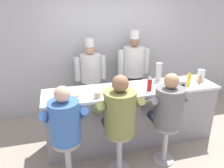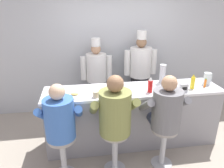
% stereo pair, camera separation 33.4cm
% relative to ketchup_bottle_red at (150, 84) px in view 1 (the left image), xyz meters
% --- Properties ---
extents(ground_plane, '(20.00, 20.00, 0.00)m').
position_rel_ketchup_bottle_red_xyz_m(ground_plane, '(-0.22, -0.17, -1.10)').
color(ground_plane, '#9E9384').
extents(wall_back, '(10.00, 0.06, 2.70)m').
position_rel_ketchup_bottle_red_xyz_m(wall_back, '(-0.22, 1.54, 0.25)').
color(wall_back, '#B2B7BC').
rests_on(wall_back, ground_plane).
extents(diner_counter, '(2.84, 0.65, 0.98)m').
position_rel_ketchup_bottle_red_xyz_m(diner_counter, '(-0.22, 0.15, -0.61)').
color(diner_counter, gray).
rests_on(diner_counter, ground_plane).
extents(ketchup_bottle_red, '(0.07, 0.07, 0.25)m').
position_rel_ketchup_bottle_red_xyz_m(ketchup_bottle_red, '(0.00, 0.00, 0.00)').
color(ketchup_bottle_red, red).
rests_on(ketchup_bottle_red, diner_counter).
extents(mustard_bottle_yellow, '(0.07, 0.07, 0.24)m').
position_rel_ketchup_bottle_red_xyz_m(mustard_bottle_yellow, '(0.71, 0.03, -0.00)').
color(mustard_bottle_yellow, yellow).
rests_on(mustard_bottle_yellow, diner_counter).
extents(hot_sauce_bottle_orange, '(0.04, 0.04, 0.14)m').
position_rel_ketchup_bottle_red_xyz_m(hot_sauce_bottle_orange, '(0.95, 0.06, -0.05)').
color(hot_sauce_bottle_orange, orange).
rests_on(hot_sauce_bottle_orange, diner_counter).
extents(water_pitcher_clear, '(0.14, 0.12, 0.20)m').
position_rel_ketchup_bottle_red_xyz_m(water_pitcher_clear, '(1.05, 0.18, -0.02)').
color(water_pitcher_clear, silver).
rests_on(water_pitcher_clear, diner_counter).
extents(breakfast_plate, '(0.26, 0.26, 0.05)m').
position_rel_ketchup_bottle_red_xyz_m(breakfast_plate, '(-1.14, 0.03, -0.10)').
color(breakfast_plate, white).
rests_on(breakfast_plate, diner_counter).
extents(cereal_bowl, '(0.13, 0.13, 0.05)m').
position_rel_ketchup_bottle_red_xyz_m(cereal_bowl, '(-0.51, 0.18, -0.09)').
color(cereal_bowl, '#B24C47').
rests_on(cereal_bowl, diner_counter).
extents(coffee_mug_tan, '(0.14, 0.09, 0.09)m').
position_rel_ketchup_bottle_red_xyz_m(coffee_mug_tan, '(-0.83, -0.06, -0.07)').
color(coffee_mug_tan, beige).
rests_on(coffee_mug_tan, diner_counter).
extents(cup_stack_steel, '(0.11, 0.11, 0.31)m').
position_rel_ketchup_bottle_red_xyz_m(cup_stack_steel, '(0.34, 0.38, 0.04)').
color(cup_stack_steel, '#B7BABF').
rests_on(cup_stack_steel, diner_counter).
extents(napkin_dispenser_chrome, '(0.12, 0.07, 0.13)m').
position_rel_ketchup_bottle_red_xyz_m(napkin_dispenser_chrome, '(0.51, -0.07, -0.05)').
color(napkin_dispenser_chrome, silver).
rests_on(napkin_dispenser_chrome, diner_counter).
extents(diner_seated_blue, '(0.59, 0.58, 1.38)m').
position_rel_ketchup_bottle_red_xyz_m(diner_seated_blue, '(-1.34, -0.44, -0.25)').
color(diner_seated_blue, '#B2B5BA').
rests_on(diner_seated_blue, ground_plane).
extents(diner_seated_olive, '(0.64, 0.64, 1.45)m').
position_rel_ketchup_bottle_red_xyz_m(diner_seated_olive, '(-0.62, -0.44, -0.21)').
color(diner_seated_olive, '#B2B5BA').
rests_on(diner_seated_olive, ground_plane).
extents(diner_seated_grey, '(0.61, 0.60, 1.41)m').
position_rel_ketchup_bottle_red_xyz_m(diner_seated_grey, '(0.09, -0.44, -0.23)').
color(diner_seated_grey, '#B2B5BA').
rests_on(diner_seated_grey, ground_plane).
extents(cook_in_whites_near, '(0.63, 0.41, 1.62)m').
position_rel_ketchup_bottle_red_xyz_m(cook_in_whites_near, '(-0.72, 1.25, -0.21)').
color(cook_in_whites_near, '#232328').
rests_on(cook_in_whites_near, ground_plane).
extents(cook_in_whites_far, '(0.68, 0.44, 1.74)m').
position_rel_ketchup_bottle_red_xyz_m(cook_in_whites_far, '(0.19, 1.24, -0.14)').
color(cook_in_whites_far, '#232328').
rests_on(cook_in_whites_far, ground_plane).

